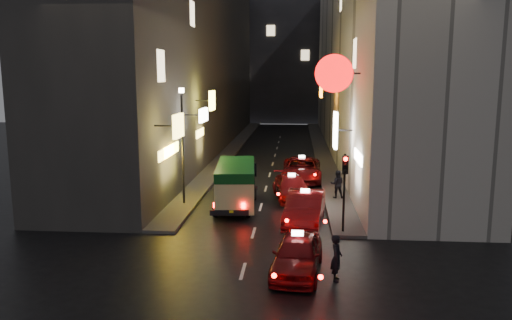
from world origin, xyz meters
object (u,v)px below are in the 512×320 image
(taxi_near, at_px, (297,251))
(pedestrian_crossing, at_px, (337,255))
(traffic_light, at_px, (345,176))
(lamp_post, at_px, (183,138))
(minibus, at_px, (236,180))

(taxi_near, distance_m, pedestrian_crossing, 1.46)
(taxi_near, relative_size, traffic_light, 1.52)
(taxi_near, distance_m, traffic_light, 5.26)
(taxi_near, bearing_deg, lamp_post, 124.36)
(minibus, relative_size, lamp_post, 0.92)
(minibus, height_order, lamp_post, lamp_post)
(pedestrian_crossing, distance_m, lamp_post, 12.47)
(minibus, xyz_separation_m, lamp_post, (-2.89, 0.21, 2.22))
(minibus, relative_size, taxi_near, 1.07)
(minibus, relative_size, pedestrian_crossing, 3.08)
(pedestrian_crossing, relative_size, traffic_light, 0.53)
(pedestrian_crossing, distance_m, traffic_light, 5.38)
(taxi_near, xyz_separation_m, traffic_light, (2.05, 4.47, 1.87))
(pedestrian_crossing, bearing_deg, traffic_light, -3.78)
(minibus, bearing_deg, pedestrian_crossing, -63.74)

